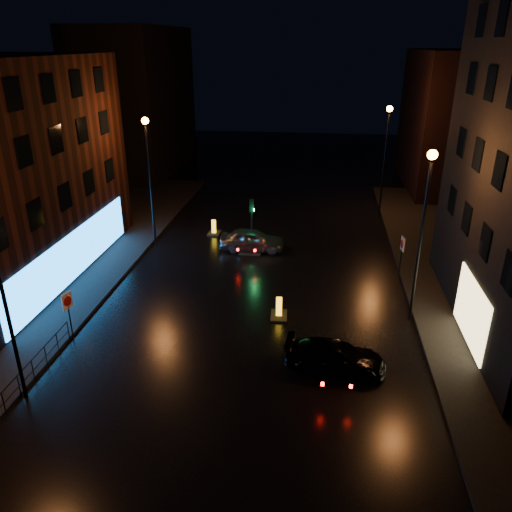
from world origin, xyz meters
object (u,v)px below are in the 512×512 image
object	(u,v)px
bollard_near	(279,313)
road_sign_left	(68,305)
silver_hatchback	(252,240)
bollard_far	(214,231)
traffic_signal	(252,242)
dark_sedan	(335,357)
road_sign_right	(402,247)

from	to	relation	value
bollard_near	road_sign_left	xyz separation A→B (m)	(-9.25, -3.22, 1.54)
silver_hatchback	bollard_far	world-z (taller)	silver_hatchback
traffic_signal	silver_hatchback	world-z (taller)	traffic_signal
dark_sedan	bollard_far	distance (m)	17.14
traffic_signal	bollard_far	bearing A→B (deg)	142.11
bollard_far	road_sign_left	world-z (taller)	road_sign_left
bollard_near	road_sign_left	bearing A→B (deg)	-164.08
silver_hatchback	bollard_near	world-z (taller)	silver_hatchback
traffic_signal	bollard_near	world-z (taller)	traffic_signal
road_sign_left	road_sign_right	world-z (taller)	road_sign_right
bollard_far	road_sign_right	world-z (taller)	road_sign_right
bollard_far	dark_sedan	bearing A→B (deg)	-59.83
silver_hatchback	dark_sedan	xyz separation A→B (m)	(5.21, -12.42, -0.11)
silver_hatchback	road_sign_right	size ratio (longest dim) A/B	1.70
bollard_far	road_sign_right	bearing A→B (deg)	-23.07
traffic_signal	road_sign_right	xyz separation A→B (m)	(9.10, -3.11, 1.34)
bollard_far	road_sign_left	distance (m)	14.78
silver_hatchback	bollard_far	distance (m)	4.04
dark_sedan	road_sign_right	bearing A→B (deg)	-17.25
road_sign_left	road_sign_right	size ratio (longest dim) A/B	0.97
dark_sedan	silver_hatchback	bearing A→B (deg)	27.54
road_sign_right	dark_sedan	bearing A→B (deg)	60.02
silver_hatchback	dark_sedan	distance (m)	13.47
bollard_near	road_sign_left	distance (m)	9.92
bollard_far	road_sign_right	xyz separation A→B (m)	(12.15, -5.48, 1.61)
silver_hatchback	bollard_far	bearing A→B (deg)	48.52
dark_sedan	road_sign_right	world-z (taller)	road_sign_right
silver_hatchback	road_sign_right	bearing A→B (deg)	-109.46
traffic_signal	road_sign_left	bearing A→B (deg)	-119.44
bollard_near	road_sign_right	size ratio (longest dim) A/B	0.52
traffic_signal	silver_hatchback	bearing A→B (deg)	-80.07
road_sign_left	road_sign_right	xyz separation A→B (m)	(15.79, 8.76, 0.06)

